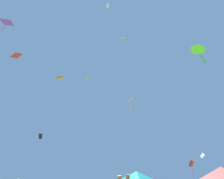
# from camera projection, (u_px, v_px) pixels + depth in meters

# --- Properties ---
(canopy_tent_teal) EXTENTS (3.17, 3.17, 3.39)m
(canopy_tent_teal) POSITION_uv_depth(u_px,v_px,m) (137.00, 178.00, 14.03)
(canopy_tent_teal) COLOR #9E9EA3
(canopy_tent_teal) RESTS_ON ground
(canopy_tent_red) EXTENTS (3.19, 3.19, 3.42)m
(canopy_tent_red) POSITION_uv_depth(u_px,v_px,m) (223.00, 174.00, 12.04)
(canopy_tent_red) COLOR #9E9EA3
(canopy_tent_red) RESTS_ON ground
(kite_black_box) EXTENTS (0.68, 1.32, 1.25)m
(kite_black_box) POSITION_uv_depth(u_px,v_px,m) (40.00, 136.00, 34.07)
(kite_black_box) COLOR black
(kite_purple_diamond) EXTENTS (1.74, 1.87, 2.97)m
(kite_purple_diamond) POSITION_uv_depth(u_px,v_px,m) (6.00, 23.00, 23.58)
(kite_purple_diamond) COLOR purple
(kite_lime_delta) EXTENTS (1.71, 1.76, 2.83)m
(kite_lime_delta) POSITION_uv_depth(u_px,v_px,m) (198.00, 50.00, 17.81)
(kite_lime_delta) COLOR #75D138
(kite_orange_box) EXTENTS (1.06, 0.77, 0.74)m
(kite_orange_box) POSITION_uv_depth(u_px,v_px,m) (60.00, 78.00, 27.63)
(kite_orange_box) COLOR orange
(kite_lime_diamond) EXTENTS (0.96, 1.00, 0.45)m
(kite_lime_diamond) POSITION_uv_depth(u_px,v_px,m) (123.00, 38.00, 28.61)
(kite_lime_diamond) COLOR #75D138
(kite_red_box) EXTENTS (0.98, 1.32, 2.88)m
(kite_red_box) POSITION_uv_depth(u_px,v_px,m) (192.00, 164.00, 32.19)
(kite_red_box) COLOR red
(kite_white_box) EXTENTS (0.42, 1.00, 0.83)m
(kite_white_box) POSITION_uv_depth(u_px,v_px,m) (108.00, 5.00, 27.12)
(kite_white_box) COLOR white
(kite_white_diamond) EXTENTS (0.93, 0.95, 0.88)m
(kite_white_diamond) POSITION_uv_depth(u_px,v_px,m) (202.00, 156.00, 32.43)
(kite_white_diamond) COLOR white
(kite_red_diamond) EXTENTS (1.61, 1.43, 0.97)m
(kite_red_diamond) POSITION_uv_depth(u_px,v_px,m) (16.00, 55.00, 27.65)
(kite_red_diamond) COLOR red
(kite_yellow_box) EXTENTS (0.64, 0.51, 1.31)m
(kite_yellow_box) POSITION_uv_depth(u_px,v_px,m) (86.00, 78.00, 37.30)
(kite_yellow_box) COLOR yellow
(kite_pink_delta) EXTENTS (1.49, 1.54, 2.47)m
(kite_pink_delta) POSITION_uv_depth(u_px,v_px,m) (130.00, 100.00, 29.56)
(kite_pink_delta) COLOR pink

